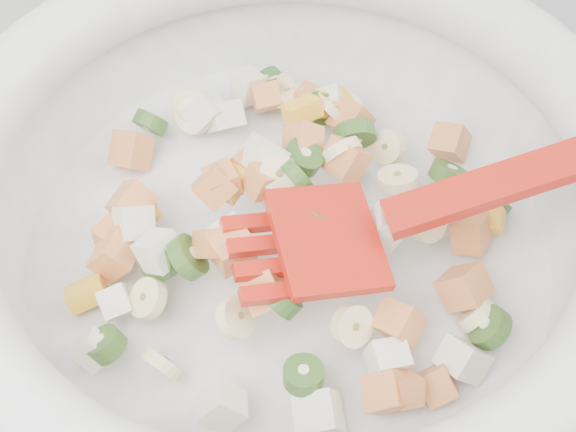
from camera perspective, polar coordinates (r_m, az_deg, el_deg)
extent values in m
cylinder|color=white|center=(0.53, 0.00, -2.59)|extent=(0.35, 0.35, 0.02)
torus|color=white|center=(0.46, 0.00, 3.14)|extent=(0.43, 0.43, 0.05)
cylinder|color=#FFF2AA|center=(0.53, 12.82, 0.69)|extent=(0.03, 0.03, 0.03)
cylinder|color=#FFF2AA|center=(0.54, 12.08, 1.74)|extent=(0.03, 0.02, 0.03)
cylinder|color=#FFF2AA|center=(0.50, 9.92, -0.38)|extent=(0.04, 0.03, 0.03)
cylinder|color=#FFF2AA|center=(0.60, -0.51, 8.99)|extent=(0.03, 0.03, 0.03)
cylinder|color=#FFF2AA|center=(0.55, 7.12, 4.89)|extent=(0.02, 0.03, 0.03)
cylinder|color=#FFF2AA|center=(0.49, 13.20, -6.82)|extent=(0.03, 0.03, 0.03)
cylinder|color=#FFF2AA|center=(0.48, -9.95, -5.82)|extent=(0.03, 0.03, 0.02)
cylinder|color=#FFF2AA|center=(0.47, -8.95, -10.33)|extent=(0.03, 0.03, 0.03)
cylinder|color=#FFF2AA|center=(0.49, -0.69, 2.96)|extent=(0.03, 0.03, 0.02)
cylinder|color=#FFF2AA|center=(0.58, 4.01, 7.49)|extent=(0.03, 0.03, 0.02)
cylinder|color=#FFF2AA|center=(0.58, 0.04, 8.57)|extent=(0.03, 0.03, 0.02)
cylinder|color=#FFF2AA|center=(0.57, -6.65, 7.07)|extent=(0.03, 0.03, 0.03)
cylinder|color=#FFF2AA|center=(0.57, 2.92, 7.64)|extent=(0.03, 0.04, 0.04)
cylinder|color=#FFF2AA|center=(0.45, -3.72, -7.20)|extent=(0.03, 0.03, 0.03)
cylinder|color=#FFF2AA|center=(0.52, 3.83, 4.58)|extent=(0.03, 0.02, 0.03)
cylinder|color=#FFF2AA|center=(0.52, 7.79, 2.62)|extent=(0.03, 0.03, 0.02)
cylinder|color=#FFF2AA|center=(0.58, -6.97, 7.51)|extent=(0.03, 0.03, 0.02)
cylinder|color=#FFF2AA|center=(0.46, 4.59, -7.79)|extent=(0.03, 0.03, 0.03)
cube|color=gold|center=(0.52, -12.06, -1.42)|extent=(0.03, 0.03, 0.03)
cube|color=gold|center=(0.52, 12.86, -1.19)|extent=(0.03, 0.03, 0.03)
cube|color=gold|center=(0.51, -2.81, 3.49)|extent=(0.03, 0.03, 0.02)
cube|color=gold|center=(0.50, -4.71, 2.48)|extent=(0.02, 0.02, 0.02)
cube|color=gold|center=(0.52, 4.06, 4.02)|extent=(0.04, 0.04, 0.03)
cube|color=gold|center=(0.56, -11.09, 4.59)|extent=(0.04, 0.04, 0.04)
cube|color=gold|center=(0.47, -5.27, -2.02)|extent=(0.03, 0.03, 0.03)
cube|color=gold|center=(0.49, -1.78, 2.52)|extent=(0.03, 0.02, 0.02)
cube|color=gold|center=(0.49, -5.23, 2.08)|extent=(0.03, 0.03, 0.03)
cube|color=gold|center=(0.52, 1.09, 5.32)|extent=(0.03, 0.03, 0.03)
cube|color=gold|center=(0.46, 6.99, -12.32)|extent=(0.03, 0.03, 0.03)
cube|color=gold|center=(0.58, 1.37, 8.07)|extent=(0.03, 0.03, 0.03)
cube|color=gold|center=(0.49, 12.42, -4.94)|extent=(0.04, 0.04, 0.04)
cube|color=gold|center=(0.46, -1.57, -5.37)|extent=(0.03, 0.03, 0.03)
cube|color=gold|center=(0.46, 8.30, -12.10)|extent=(0.02, 0.03, 0.03)
cube|color=gold|center=(0.46, 7.90, -7.54)|extent=(0.03, 0.03, 0.03)
cube|color=gold|center=(0.52, -11.07, 0.94)|extent=(0.04, 0.04, 0.03)
cube|color=gold|center=(0.47, 10.56, -11.74)|extent=(0.03, 0.03, 0.03)
cube|color=gold|center=(0.58, -1.58, 8.46)|extent=(0.02, 0.03, 0.02)
cube|color=gold|center=(0.50, -12.24, -2.69)|extent=(0.04, 0.03, 0.03)
cube|color=gold|center=(0.57, 4.50, 6.74)|extent=(0.04, 0.03, 0.03)
cube|color=gold|center=(0.47, -4.02, -2.32)|extent=(0.03, 0.03, 0.03)
cube|color=gold|center=(0.57, 11.43, 5.17)|extent=(0.04, 0.03, 0.03)
cylinder|color=#569F35|center=(0.49, -9.15, -3.04)|extent=(0.03, 0.03, 0.04)
cylinder|color=#569F35|center=(0.46, -0.50, -5.87)|extent=(0.03, 0.04, 0.03)
cylinder|color=#569F35|center=(0.47, 2.26, -0.01)|extent=(0.03, 0.04, 0.03)
cylinder|color=#569F35|center=(0.48, -7.12, -2.92)|extent=(0.03, 0.04, 0.03)
cylinder|color=#569F35|center=(0.45, 1.11, -11.24)|extent=(0.03, 0.03, 0.01)
cylinder|color=#569F35|center=(0.54, 4.80, 5.80)|extent=(0.04, 0.02, 0.04)
cylinder|color=#569F35|center=(0.49, 14.15, -7.68)|extent=(0.03, 0.04, 0.03)
cylinder|color=#569F35|center=(0.47, -12.83, -8.90)|extent=(0.03, 0.03, 0.02)
cylinder|color=#569F35|center=(0.54, 11.40, 2.90)|extent=(0.04, 0.04, 0.03)
cylinder|color=#569F35|center=(0.55, 14.34, 0.99)|extent=(0.03, 0.04, 0.03)
cylinder|color=#569F35|center=(0.58, 2.33, 7.69)|extent=(0.03, 0.02, 0.03)
cylinder|color=#569F35|center=(0.60, -1.36, 9.39)|extent=(0.03, 0.04, 0.03)
cylinder|color=#569F35|center=(0.49, 0.64, 2.74)|extent=(0.02, 0.03, 0.03)
cylinder|color=#569F35|center=(0.51, 1.04, 4.16)|extent=(0.04, 0.04, 0.02)
cylinder|color=#569F35|center=(0.57, -9.78, 6.58)|extent=(0.03, 0.03, 0.03)
cube|color=beige|center=(0.57, -5.90, 7.44)|extent=(0.04, 0.03, 0.04)
cube|color=beige|center=(0.48, 6.84, -0.83)|extent=(0.03, 0.02, 0.03)
cube|color=beige|center=(0.50, -1.76, 4.23)|extent=(0.03, 0.03, 0.04)
cube|color=beige|center=(0.57, -4.59, 7.11)|extent=(0.03, 0.03, 0.03)
cube|color=beige|center=(0.48, 12.34, -9.96)|extent=(0.04, 0.03, 0.04)
cube|color=beige|center=(0.45, 2.21, -13.91)|extent=(0.03, 0.03, 0.03)
cube|color=beige|center=(0.59, -2.91, 9.19)|extent=(0.03, 0.03, 0.03)
cube|color=beige|center=(0.52, 10.49, 0.06)|extent=(0.02, 0.02, 0.02)
cube|color=beige|center=(0.51, -10.91, -0.46)|extent=(0.03, 0.03, 0.03)
cube|color=beige|center=(0.48, -13.69, -9.25)|extent=(0.03, 0.02, 0.03)
cube|color=beige|center=(0.49, -12.14, -6.01)|extent=(0.02, 0.02, 0.02)
cube|color=beige|center=(0.46, 7.10, -9.98)|extent=(0.02, 0.02, 0.03)
cube|color=beige|center=(0.45, -4.72, -13.33)|extent=(0.03, 0.02, 0.03)
cube|color=beige|center=(0.49, -9.18, -2.49)|extent=(0.03, 0.03, 0.03)
cube|color=beige|center=(0.58, 3.09, 8.22)|extent=(0.02, 0.02, 0.02)
cube|color=beige|center=(0.48, -4.09, -1.56)|extent=(0.03, 0.03, 0.02)
cube|color=yellow|center=(0.56, 1.02, 7.50)|extent=(0.03, 0.03, 0.02)
cube|color=yellow|center=(0.51, -10.65, 0.14)|extent=(0.03, 0.03, 0.02)
cube|color=yellow|center=(0.58, 3.29, 8.08)|extent=(0.03, 0.02, 0.02)
cube|color=yellow|center=(0.57, 1.45, 7.63)|extent=(0.03, 0.03, 0.03)
cube|color=yellow|center=(0.51, -14.12, -5.35)|extent=(0.03, 0.03, 0.02)
cube|color=yellow|center=(0.50, -4.05, 2.43)|extent=(0.03, 0.03, 0.02)
cube|color=yellow|center=(0.53, 13.74, -0.25)|extent=(0.03, 0.03, 0.02)
cube|color=#B51C0F|center=(0.46, 2.83, -1.68)|extent=(0.06, 0.08, 0.02)
cube|color=#B51C0F|center=(0.47, -2.92, -0.56)|extent=(0.03, 0.01, 0.01)
cube|color=#B51C0F|center=(0.46, -2.47, -2.16)|extent=(0.03, 0.01, 0.01)
cube|color=#B51C0F|center=(0.45, -2.00, -3.83)|extent=(0.03, 0.01, 0.01)
cube|color=#B51C0F|center=(0.44, -1.51, -5.56)|extent=(0.03, 0.01, 0.01)
cube|color=#B51C0F|center=(0.49, 19.34, 3.68)|extent=(0.22, 0.03, 0.05)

